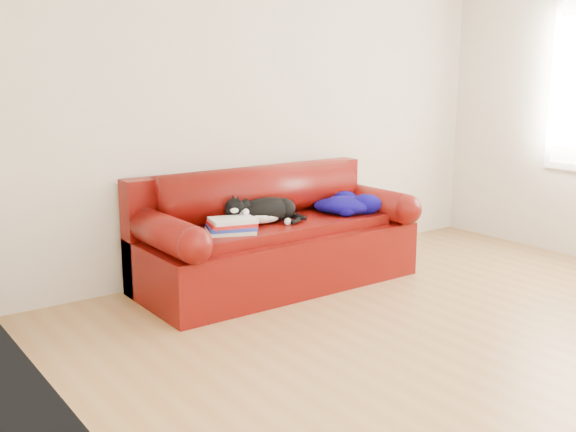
% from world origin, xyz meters
% --- Properties ---
extents(ground, '(4.50, 4.50, 0.00)m').
position_xyz_m(ground, '(0.00, 0.00, 0.00)').
color(ground, '#9A6E3D').
rests_on(ground, ground).
extents(room_shell, '(4.52, 4.02, 2.61)m').
position_xyz_m(room_shell, '(0.12, 0.02, 1.67)').
color(room_shell, beige).
rests_on(room_shell, ground).
extents(sofa_base, '(2.10, 0.90, 0.50)m').
position_xyz_m(sofa_base, '(-0.32, 1.49, 0.24)').
color(sofa_base, '#430C02').
rests_on(sofa_base, ground).
extents(sofa_back, '(2.10, 1.01, 0.88)m').
position_xyz_m(sofa_back, '(-0.32, 1.74, 0.54)').
color(sofa_back, '#430C02').
rests_on(sofa_back, ground).
extents(book_stack, '(0.40, 0.36, 0.10)m').
position_xyz_m(book_stack, '(-0.80, 1.35, 0.55)').
color(book_stack, beige).
rests_on(book_stack, sofa_base).
extents(cat, '(0.63, 0.36, 0.24)m').
position_xyz_m(cat, '(-0.45, 1.46, 0.59)').
color(cat, black).
rests_on(cat, sofa_base).
extents(blanket, '(0.54, 0.53, 0.16)m').
position_xyz_m(blanket, '(0.28, 1.39, 0.57)').
color(blanket, '#09024F').
rests_on(blanket, sofa_base).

